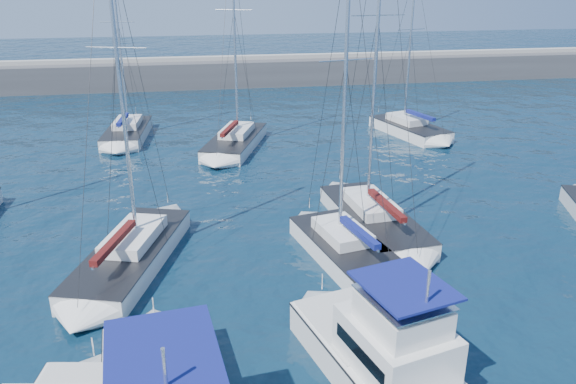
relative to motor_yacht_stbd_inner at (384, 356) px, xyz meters
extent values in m
plane|color=black|center=(-1.25, 2.81, -1.13)|extent=(220.00, 220.00, 0.00)
cube|color=#424244|center=(-1.25, 54.81, -0.13)|extent=(160.00, 6.00, 4.00)
cube|color=gray|center=(-1.25, 54.81, 2.07)|extent=(160.00, 1.20, 0.50)
cube|color=silver|center=(-6.84, -2.73, 2.12)|extent=(2.80, 3.31, 0.90)
cube|color=navy|center=(-6.84, -2.73, 3.12)|extent=(3.15, 3.77, 0.08)
cube|color=silver|center=(-0.09, 0.35, -0.73)|extent=(4.88, 8.07, 1.60)
cube|color=#262628|center=(-0.09, 0.35, 0.02)|extent=(4.94, 8.08, 0.08)
cube|color=silver|center=(0.14, -0.54, 0.87)|extent=(3.43, 4.04, 1.60)
cube|color=black|center=(0.14, -0.54, 0.95)|extent=(3.30, 3.37, 0.45)
cube|color=silver|center=(0.19, -0.74, 2.12)|extent=(2.65, 2.89, 0.90)
cube|color=navy|center=(0.19, -0.74, 3.12)|extent=(3.00, 3.29, 0.08)
cube|color=silver|center=(-9.07, 9.92, -0.83)|extent=(5.55, 9.60, 1.30)
cube|color=#262628|center=(-9.07, 9.92, -0.20)|extent=(5.61, 9.62, 0.06)
cube|color=silver|center=(-8.90, 10.47, 0.12)|extent=(3.04, 4.39, 0.55)
cylinder|color=silver|center=(-8.80, 10.79, 7.41)|extent=(0.18, 0.18, 14.19)
cylinder|color=silver|center=(-9.48, 8.61, 0.67)|extent=(1.46, 4.40, 0.12)
cube|color=#480F0E|center=(-9.50, 8.52, 0.82)|extent=(1.54, 4.03, 0.28)
cube|color=silver|center=(1.12, 8.81, -0.83)|extent=(4.39, 7.73, 1.30)
cube|color=#262628|center=(1.12, 8.81, -0.20)|extent=(4.44, 7.75, 0.06)
cube|color=silver|center=(1.02, 9.26, 0.12)|extent=(2.52, 3.51, 0.55)
cylinder|color=silver|center=(0.96, 9.52, 6.93)|extent=(0.18, 0.18, 13.23)
cylinder|color=silver|center=(1.35, 7.75, 0.67)|extent=(0.89, 3.58, 0.12)
cube|color=navy|center=(1.37, 7.65, 0.82)|extent=(1.04, 3.28, 0.28)
cube|color=silver|center=(3.49, 11.94, -0.83)|extent=(3.96, 9.13, 1.30)
cube|color=#262628|center=(3.49, 11.94, -0.20)|extent=(4.02, 9.13, 0.06)
cube|color=silver|center=(3.44, 12.49, 0.12)|extent=(2.39, 4.06, 0.55)
cylinder|color=silver|center=(3.41, 12.82, 8.28)|extent=(0.18, 0.18, 15.92)
cylinder|color=silver|center=(3.63, 10.61, 0.67)|extent=(0.56, 4.42, 0.12)
cube|color=#480F0E|center=(3.63, 10.52, 0.82)|extent=(0.74, 4.00, 0.28)
cube|color=silver|center=(-11.29, 32.20, -0.83)|extent=(3.61, 8.16, 1.30)
cube|color=#262628|center=(-11.29, 32.20, -0.20)|extent=(3.67, 8.16, 0.06)
cube|color=silver|center=(-11.25, 32.69, 0.12)|extent=(2.21, 3.62, 0.55)
cylinder|color=silver|center=(-11.22, 32.99, 6.83)|extent=(0.18, 0.18, 13.03)
cylinder|color=silver|center=(-11.38, 31.01, 0.67)|extent=(0.43, 3.97, 0.12)
cube|color=navy|center=(-11.39, 30.91, 0.82)|extent=(0.63, 3.59, 0.28)
cube|color=silver|center=(-2.67, 28.06, -0.83)|extent=(5.91, 9.41, 1.30)
cube|color=#262628|center=(-2.67, 28.06, -0.20)|extent=(5.97, 9.43, 0.06)
cube|color=silver|center=(-2.48, 28.59, 0.12)|extent=(3.21, 4.34, 0.55)
cylinder|color=silver|center=(-2.37, 28.90, 7.73)|extent=(0.18, 0.18, 14.82)
cylinder|color=silver|center=(-3.12, 26.81, 0.67)|extent=(1.61, 4.22, 0.12)
cube|color=#480F0E|center=(-3.15, 26.71, 0.82)|extent=(1.68, 3.88, 0.28)
cube|color=silver|center=(12.28, 29.49, -0.83)|extent=(5.07, 8.26, 1.30)
cube|color=#262628|center=(12.28, 29.49, -0.20)|extent=(5.13, 8.28, 0.06)
cube|color=silver|center=(12.14, 29.95, 0.12)|extent=(2.83, 3.79, 0.55)
cylinder|color=silver|center=(12.06, 30.23, 6.27)|extent=(0.18, 0.18, 11.91)
cylinder|color=silver|center=(12.61, 28.38, 0.67)|extent=(1.21, 3.74, 0.12)
cube|color=navy|center=(12.64, 28.28, 0.82)|extent=(1.32, 3.43, 0.28)
camera|label=1|loc=(-5.68, -14.49, 11.85)|focal=35.00mm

